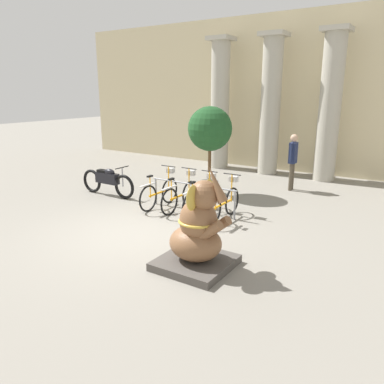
# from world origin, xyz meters

# --- Properties ---
(ground_plane) EXTENTS (60.00, 60.00, 0.00)m
(ground_plane) POSITION_xyz_m (0.00, 0.00, 0.00)
(ground_plane) COLOR gray
(building_facade) EXTENTS (20.00, 0.20, 6.00)m
(building_facade) POSITION_xyz_m (0.00, 8.60, 3.00)
(building_facade) COLOR #C6B78E
(building_facade) RESTS_ON ground_plane
(column_left) EXTENTS (0.93, 0.93, 5.16)m
(column_left) POSITION_xyz_m (-2.16, 7.60, 2.62)
(column_left) COLOR #ADA899
(column_left) RESTS_ON ground_plane
(column_middle) EXTENTS (0.93, 0.93, 5.16)m
(column_middle) POSITION_xyz_m (0.00, 7.60, 2.62)
(column_middle) COLOR #ADA899
(column_middle) RESTS_ON ground_plane
(column_right) EXTENTS (0.93, 0.93, 5.16)m
(column_right) POSITION_xyz_m (2.16, 7.60, 2.62)
(column_right) COLOR #ADA899
(column_right) RESTS_ON ground_plane
(bike_rack) EXTENTS (2.58, 0.05, 0.77)m
(bike_rack) POSITION_xyz_m (0.18, 1.95, 0.57)
(bike_rack) COLOR gray
(bike_rack) RESTS_ON ground_plane
(bicycle_0) EXTENTS (0.48, 1.69, 1.10)m
(bicycle_0) POSITION_xyz_m (-0.81, 1.81, 0.43)
(bicycle_0) COLOR black
(bicycle_0) RESTS_ON ground_plane
(bicycle_1) EXTENTS (0.48, 1.69, 1.10)m
(bicycle_1) POSITION_xyz_m (-0.15, 1.86, 0.43)
(bicycle_1) COLOR black
(bicycle_1) RESTS_ON ground_plane
(bicycle_2) EXTENTS (0.48, 1.69, 1.10)m
(bicycle_2) POSITION_xyz_m (0.51, 1.85, 0.43)
(bicycle_2) COLOR black
(bicycle_2) RESTS_ON ground_plane
(bicycle_3) EXTENTS (0.48, 1.69, 1.10)m
(bicycle_3) POSITION_xyz_m (1.17, 1.85, 0.43)
(bicycle_3) COLOR black
(bicycle_3) RESTS_ON ground_plane
(elephant_statue) EXTENTS (1.28, 1.28, 1.95)m
(elephant_statue) POSITION_xyz_m (2.03, -0.75, 0.66)
(elephant_statue) COLOR #4C4742
(elephant_statue) RESTS_ON ground_plane
(motorcycle) EXTENTS (2.11, 0.55, 0.96)m
(motorcycle) POSITION_xyz_m (-2.86, 1.86, 0.48)
(motorcycle) COLOR black
(motorcycle) RESTS_ON ground_plane
(person_pedestrian) EXTENTS (0.24, 0.47, 1.81)m
(person_pedestrian) POSITION_xyz_m (1.64, 5.58, 1.10)
(person_pedestrian) COLOR brown
(person_pedestrian) RESTS_ON ground_plane
(potted_tree) EXTENTS (1.35, 1.35, 2.69)m
(potted_tree) POSITION_xyz_m (-0.39, 3.79, 1.92)
(potted_tree) COLOR #4C4C4C
(potted_tree) RESTS_ON ground_plane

